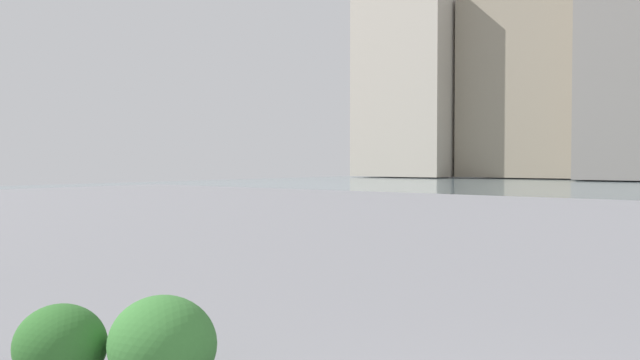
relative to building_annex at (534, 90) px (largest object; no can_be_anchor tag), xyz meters
name	(u,v)px	position (x,y,z in m)	size (l,w,h in m)	color
building_annex	(534,90)	(0.00, 0.00, 0.00)	(13.15, 14.09, 20.12)	gray
building_highrise	(414,87)	(12.72, 5.24, 0.82)	(11.52, 10.80, 21.77)	#B2A899
shrub_low	(163,344)	(-19.58, 67.83, -9.74)	(0.75, 0.68, 0.64)	#387533
shrub_wide	(61,345)	(-18.94, 68.18, -9.78)	(0.66, 0.59, 0.56)	#2D6628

